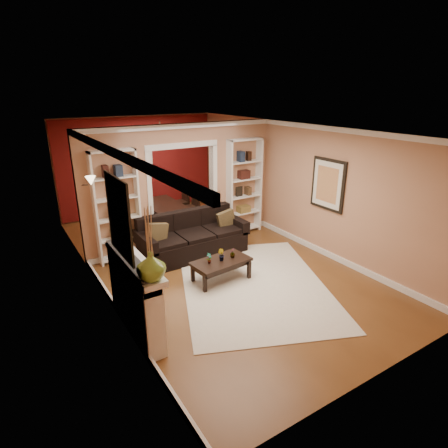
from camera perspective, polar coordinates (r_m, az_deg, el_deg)
floor at (r=7.88m, az=-2.13°, el=-5.55°), size 8.00×8.00×0.00m
ceiling at (r=7.14m, az=-2.41°, el=14.39°), size 8.00×8.00×0.00m
wall_back at (r=10.96m, az=-12.88°, el=8.75°), size 8.00×0.00×8.00m
wall_front at (r=4.62m, az=23.62°, el=-8.15°), size 8.00×0.00×8.00m
wall_left at (r=6.63m, az=-19.37°, el=0.84°), size 0.00×8.00×8.00m
wall_right at (r=8.70m, az=10.77°, el=6.04°), size 0.00×8.00×8.00m
partition_wall at (r=8.42m, az=-6.36°, el=5.82°), size 4.50×0.15×2.70m
red_back_panel at (r=10.94m, az=-12.81°, el=8.57°), size 4.44×0.04×2.64m
dining_window at (r=10.86m, az=-12.83°, el=9.73°), size 0.78×0.03×0.98m
area_rug at (r=6.99m, az=4.48°, el=-9.07°), size 3.68×4.23×0.01m
sofa at (r=7.99m, az=-4.76°, el=-1.68°), size 2.32×1.00×0.91m
pillow_left at (r=7.59m, az=-10.23°, el=-1.45°), size 0.45×0.19×0.44m
pillow_right at (r=8.29m, az=0.31°, el=0.57°), size 0.39×0.13×0.39m
coffee_table at (r=7.02m, az=-0.44°, el=-7.05°), size 1.13×0.69×0.41m
plant_left at (r=6.77m, az=-2.26°, el=-5.25°), size 0.13×0.11×0.20m
plant_center at (r=6.88m, az=-0.45°, el=-4.74°), size 0.12×0.14×0.22m
plant_right at (r=7.02m, az=1.30°, el=-4.44°), size 0.14×0.14×0.17m
bookshelf_left at (r=7.80m, az=-16.03°, el=2.47°), size 0.90×0.30×2.30m
bookshelf_right at (r=9.09m, az=3.02°, el=5.67°), size 0.90×0.30×2.30m
fireplace at (r=5.64m, az=-13.20°, el=-10.54°), size 0.32×1.70×1.16m
vase at (r=4.69m, az=-11.05°, el=-6.28°), size 0.42×0.42×0.38m
mirror at (r=5.11m, az=-15.74°, el=0.99°), size 0.03×0.95×1.10m
wall_sconce at (r=7.04m, az=-20.09°, el=5.92°), size 0.18×0.18×0.22m
framed_art at (r=7.94m, az=15.52°, el=5.82°), size 0.04×0.85×1.05m
dining_table at (r=10.01m, az=-9.01°, el=1.60°), size 1.57×0.87×0.55m
dining_chair_nw at (r=9.52m, az=-11.36°, el=1.29°), size 0.48×0.48×0.81m
dining_chair_ne at (r=9.93m, az=-5.45°, el=2.41°), size 0.50×0.50×0.82m
dining_chair_sw at (r=10.05m, az=-12.61°, el=2.34°), size 0.54×0.54×0.86m
dining_chair_se at (r=10.45m, az=-6.94°, el=3.24°), size 0.50×0.50×0.82m
chandelier at (r=9.65m, az=-10.51°, el=11.48°), size 0.50×0.50×0.30m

